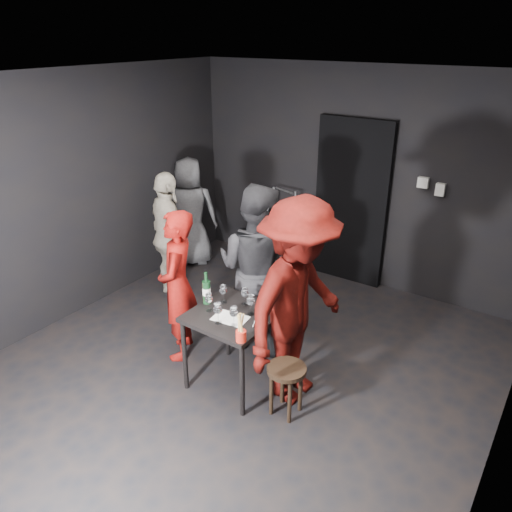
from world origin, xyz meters
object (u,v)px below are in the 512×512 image
Objects in this scene: tasting_table at (234,323)px; woman_black at (256,255)px; stool at (286,377)px; man_maroon at (299,279)px; bystander_cream at (169,234)px; hand_truck at (282,253)px; bystander_grey at (190,212)px; wine_bottle at (207,291)px; server_red at (178,284)px; breadstick_cup at (241,328)px.

woman_black is at bearing 107.70° from tasting_table.
man_maroon reaches higher than stool.
tasting_table is 0.45× the size of bystander_cream.
hand_truck is 0.56× the size of woman_black.
bystander_cream reaches higher than bystander_grey.
man_maroon is at bearing -170.75° from bystander_cream.
hand_truck is 2.91m from stool.
wine_bottle is at bearing 94.66° from bystander_grey.
server_red is 5.06× the size of wine_bottle.
bystander_cream is at bearing -16.93° from woman_black.
man_maroon reaches higher than bystander_grey.
tasting_table is at bearing 134.79° from breadstick_cup.
stool is at bearing -7.55° from tasting_table.
stool is 1.51× the size of wine_bottle.
stool is 1.77× the size of breadstick_cup.
hand_truck is 0.68× the size of bystander_cream.
bystander_grey reaches higher than breadstick_cup.
tasting_table is 2.41× the size of wine_bottle.
breadstick_cup is at bearing 110.97° from woman_black.
hand_truck reaches higher than breadstick_cup.
bystander_grey is (-0.43, 0.88, -0.07)m from bystander_cream.
bystander_cream is (-2.25, 1.01, 0.45)m from stool.
woman_black is 1.46m from bystander_cream.
hand_truck is at bearing -73.81° from woman_black.
tasting_table is 0.77m from man_maroon.
bystander_cream reaches higher than wine_bottle.
stool is 1.41m from server_red.
wine_bottle is (-0.92, 0.09, 0.50)m from stool.
server_red is 1.04× the size of bystander_grey.
bystander_grey is (-2.61, 1.61, -0.41)m from man_maroon.
server_red reaches higher than tasting_table.
wine_bottle is (0.64, -2.37, 0.66)m from hand_truck.
breadstick_cup is at bearing 175.54° from bystander_cream.
hand_truck is at bearing 167.11° from bystander_grey.
breadstick_cup is at bearing 159.48° from man_maroon.
server_red is 0.68× the size of man_maroon.
bystander_cream is (-0.70, -1.45, 0.62)m from hand_truck.
hand_truck is at bearing 105.02° from wine_bottle.
woman_black is 2.19m from bystander_grey.
bystander_cream is at bearing -165.12° from server_red.
breadstick_cup is at bearing -27.53° from wine_bottle.
woman_black is 7.56× the size of breadstick_cup.
wine_bottle reaches higher than stool.
bystander_grey is (-1.86, 1.13, -0.25)m from woman_black.
server_red is (-1.34, 0.16, 0.42)m from stool.
breadstick_cup is (-0.23, -0.50, -0.30)m from man_maroon.
bystander_grey is (-1.34, 1.72, -0.03)m from server_red.
man_maroon is 2.33m from bystander_cream.
woman_black is at bearing 108.87° from bystander_grey.
hand_truck is at bearing 153.09° from server_red.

